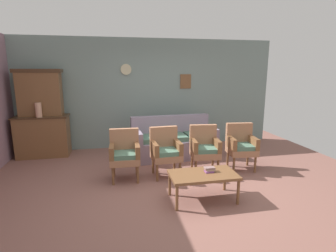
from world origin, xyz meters
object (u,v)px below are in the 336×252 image
floral_couch (173,142)px  armchair_row_middle (125,152)px  armchair_by_doorway (204,147)px  armchair_near_cabinet (165,149)px  book_stack_on_table (210,169)px  armchair_near_couch_end (241,144)px  vase_on_cabinet (38,110)px  coffee_table (203,176)px  side_cabinet (43,136)px

floral_couch → armchair_row_middle: bearing=-136.3°
floral_couch → armchair_by_doorway: size_ratio=2.10×
armchair_near_cabinet → book_stack_on_table: armchair_near_cabinet is taller
armchair_near_couch_end → book_stack_on_table: size_ratio=5.59×
armchair_near_couch_end → vase_on_cabinet: bearing=159.9°
coffee_table → armchair_row_middle: bearing=137.2°
armchair_near_cabinet → book_stack_on_table: bearing=-64.4°
side_cabinet → armchair_near_couch_end: size_ratio=1.28×
armchair_row_middle → book_stack_on_table: armchair_row_middle is taller
armchair_near_cabinet → book_stack_on_table: 1.12m
floral_couch → coffee_table: floral_couch is taller
armchair_by_doorway → book_stack_on_table: 1.07m
armchair_row_middle → armchair_near_couch_end: 2.27m
coffee_table → book_stack_on_table: 0.15m
side_cabinet → armchair_by_doorway: 3.67m
vase_on_cabinet → armchair_near_cabinet: size_ratio=0.36×
armchair_row_middle → armchair_near_couch_end: size_ratio=1.00×
coffee_table → floral_couch: bearing=89.4°
armchair_row_middle → armchair_by_doorway: (1.51, 0.04, 0.00)m
armchair_near_couch_end → side_cabinet: bearing=157.8°
floral_couch → side_cabinet: bearing=167.9°
floral_couch → armchair_row_middle: 1.58m
coffee_table → book_stack_on_table: book_stack_on_table is taller
vase_on_cabinet → coffee_table: size_ratio=0.32×
side_cabinet → armchair_near_cabinet: size_ratio=1.28×
armchair_by_doorway → coffee_table: armchair_by_doorway is taller
side_cabinet → vase_on_cabinet: vase_on_cabinet is taller
armchair_near_cabinet → armchair_near_couch_end: size_ratio=1.00×
floral_couch → vase_on_cabinet: bearing=171.2°
vase_on_cabinet → armchair_by_doorway: bearing=-24.5°
armchair_by_doorway → book_stack_on_table: size_ratio=5.59×
floral_couch → book_stack_on_table: 2.08m
vase_on_cabinet → book_stack_on_table: 3.96m
coffee_table → armchair_near_couch_end: bearing=43.3°
armchair_near_couch_end → book_stack_on_table: 1.48m
side_cabinet → armchair_by_doorway: bearing=-27.0°
floral_couch → armchair_row_middle: same height
floral_couch → armchair_near_cabinet: size_ratio=2.10×
floral_couch → armchair_near_couch_end: same height
armchair_row_middle → coffee_table: bearing=-42.8°
floral_couch → armchair_by_doorway: (0.37, -1.04, 0.17)m
side_cabinet → vase_on_cabinet: size_ratio=3.61×
armchair_near_couch_end → floral_couch: bearing=137.9°
armchair_row_middle → armchair_near_cabinet: same height
armchair_near_couch_end → coffee_table: (-1.16, -1.09, -0.12)m
armchair_row_middle → book_stack_on_table: bearing=-38.7°
side_cabinet → floral_couch: (2.90, -0.62, -0.14)m
armchair_near_cabinet → armchair_by_doorway: 0.76m
armchair_row_middle → armchair_near_cabinet: bearing=1.9°
side_cabinet → armchair_near_cabinet: side_cabinet is taller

